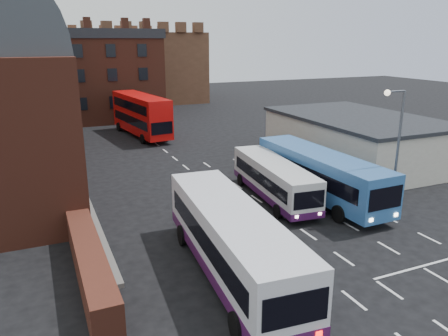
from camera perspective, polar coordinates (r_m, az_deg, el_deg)
name	(u,v)px	position (r m, az deg, el deg)	size (l,w,h in m)	color
ground	(302,259)	(23.24, 10.18, -11.67)	(180.00, 180.00, 0.00)	black
forecourt_wall	(91,266)	(21.36, -17.04, -12.11)	(1.20, 10.00, 1.80)	#602B1E
cream_building	(356,138)	(41.76, 16.91, 3.71)	(10.40, 16.40, 4.25)	beige
brick_terrace	(76,81)	(63.33, -18.73, 10.75)	(22.00, 10.00, 11.00)	brown
castle_keep	(132,67)	(84.86, -11.88, 12.83)	(22.00, 22.00, 12.00)	brown
bus_white_outbound	(232,237)	(20.57, 1.00, -9.03)	(3.87, 12.62, 3.39)	white
bus_white_inbound	(274,177)	(30.61, 6.52, -1.24)	(3.27, 10.19, 2.73)	silver
bus_blue	(320,172)	(31.07, 12.42, -0.55)	(3.29, 12.31, 3.34)	#2F62A3
bus_red_double	(141,115)	(51.50, -10.79, 6.86)	(4.24, 12.14, 4.76)	red
street_lamp	(395,141)	(28.74, 21.49, 3.25)	(1.64, 0.36, 8.05)	#545960
pedestrian_red	(237,310)	(17.96, 1.77, -18.02)	(0.50, 0.33, 1.37)	maroon
pedestrian_beige	(238,297)	(18.40, 1.80, -16.43)	(0.84, 0.66, 1.73)	tan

